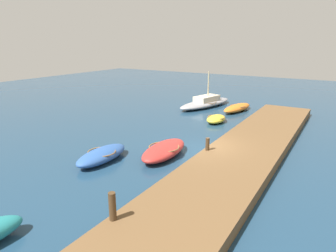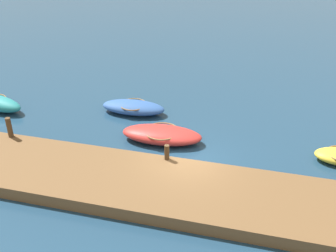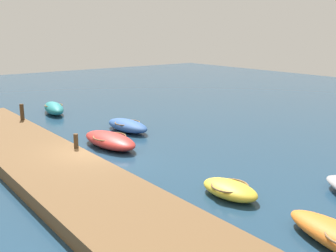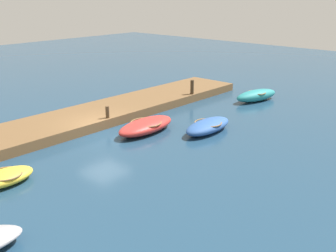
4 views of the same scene
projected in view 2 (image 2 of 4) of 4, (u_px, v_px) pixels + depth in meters
ground_plane at (186, 166)px, 18.94m from camera, size 84.00×84.00×0.00m
dock_platform at (175, 190)px, 16.90m from camera, size 27.43×3.97×0.57m
rowboat_blue at (133, 107)px, 23.40m from camera, size 3.70×1.65×0.71m
motorboat_red at (162, 135)px, 20.66m from camera, size 4.17×1.96×0.76m
mooring_post_west at (9, 127)px, 19.89m from camera, size 0.25×0.25×1.03m
mooring_post_mid_west at (167, 152)px, 18.23m from camera, size 0.22×0.22×0.72m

